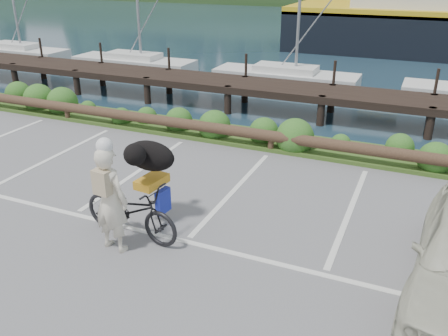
# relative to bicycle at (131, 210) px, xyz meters

# --- Properties ---
(ground) EXTENTS (72.00, 72.00, 0.00)m
(ground) POSITION_rel_bicycle_xyz_m (1.04, 0.60, -0.55)
(ground) COLOR #5F5F62
(vegetation_strip) EXTENTS (34.00, 1.60, 0.10)m
(vegetation_strip) POSITION_rel_bicycle_xyz_m (1.04, 5.90, -0.50)
(vegetation_strip) COLOR #3D5B21
(vegetation_strip) RESTS_ON ground
(log_rail) EXTENTS (32.00, 0.30, 0.60)m
(log_rail) POSITION_rel_bicycle_xyz_m (1.04, 5.20, -0.55)
(log_rail) COLOR #443021
(log_rail) RESTS_ON ground
(bicycle) EXTENTS (2.17, 0.96, 1.11)m
(bicycle) POSITION_rel_bicycle_xyz_m (0.00, 0.00, 0.00)
(bicycle) COLOR black
(bicycle) RESTS_ON ground
(cyclist) EXTENTS (0.77, 0.55, 1.97)m
(cyclist) POSITION_rel_bicycle_xyz_m (-0.05, -0.49, 0.43)
(cyclist) COLOR beige
(cyclist) RESTS_ON ground
(dog) EXTENTS (0.61, 1.07, 0.59)m
(dog) POSITION_rel_bicycle_xyz_m (0.07, 0.67, 0.85)
(dog) COLOR black
(dog) RESTS_ON bicycle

